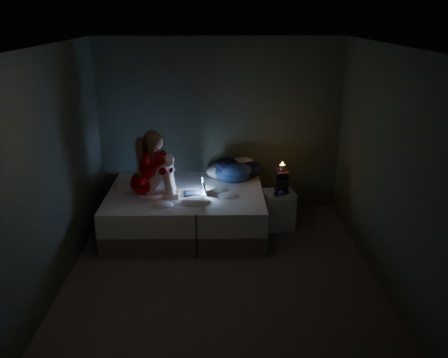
{
  "coord_description": "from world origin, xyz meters",
  "views": [
    {
      "loc": [
        -0.03,
        -4.78,
        2.92
      ],
      "look_at": [
        0.05,
        1.0,
        0.8
      ],
      "focal_mm": 36.79,
      "sensor_mm": 36.0,
      "label": 1
    }
  ],
  "objects_px": {
    "bed": "(186,211)",
    "nightstand": "(279,210)",
    "woman": "(143,164)",
    "laptop": "(195,187)",
    "candle": "(282,166)",
    "phone": "(275,194)"
  },
  "relations": [
    {
      "from": "woman",
      "to": "phone",
      "type": "relative_size",
      "value": 6.48
    },
    {
      "from": "nightstand",
      "to": "bed",
      "type": "bearing_deg",
      "value": 174.44
    },
    {
      "from": "candle",
      "to": "phone",
      "type": "bearing_deg",
      "value": -132.65
    },
    {
      "from": "candle",
      "to": "phone",
      "type": "distance_m",
      "value": 0.39
    },
    {
      "from": "woman",
      "to": "nightstand",
      "type": "height_order",
      "value": "woman"
    },
    {
      "from": "laptop",
      "to": "nightstand",
      "type": "xyz_separation_m",
      "value": [
        1.18,
        0.17,
        -0.42
      ]
    },
    {
      "from": "bed",
      "to": "laptop",
      "type": "xyz_separation_m",
      "value": [
        0.13,
        -0.1,
        0.4
      ]
    },
    {
      "from": "woman",
      "to": "candle",
      "type": "distance_m",
      "value": 1.89
    },
    {
      "from": "woman",
      "to": "laptop",
      "type": "bearing_deg",
      "value": 3.89
    },
    {
      "from": "candle",
      "to": "nightstand",
      "type": "bearing_deg",
      "value": -167.53
    },
    {
      "from": "woman",
      "to": "phone",
      "type": "xyz_separation_m",
      "value": [
        1.77,
        0.14,
        -0.49
      ]
    },
    {
      "from": "laptop",
      "to": "candle",
      "type": "bearing_deg",
      "value": 4.76
    },
    {
      "from": "bed",
      "to": "nightstand",
      "type": "height_order",
      "value": "bed"
    },
    {
      "from": "candle",
      "to": "phone",
      "type": "xyz_separation_m",
      "value": [
        -0.1,
        -0.1,
        -0.37
      ]
    },
    {
      "from": "bed",
      "to": "woman",
      "type": "relative_size",
      "value": 2.34
    },
    {
      "from": "woman",
      "to": "nightstand",
      "type": "relative_size",
      "value": 1.67
    },
    {
      "from": "laptop",
      "to": "phone",
      "type": "height_order",
      "value": "laptop"
    },
    {
      "from": "bed",
      "to": "candle",
      "type": "xyz_separation_m",
      "value": [
        1.33,
        0.07,
        0.62
      ]
    },
    {
      "from": "woman",
      "to": "bed",
      "type": "bearing_deg",
      "value": 15.65
    },
    {
      "from": "woman",
      "to": "laptop",
      "type": "distance_m",
      "value": 0.75
    },
    {
      "from": "bed",
      "to": "nightstand",
      "type": "bearing_deg",
      "value": 2.98
    },
    {
      "from": "candle",
      "to": "laptop",
      "type": "bearing_deg",
      "value": -171.75
    }
  ]
}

